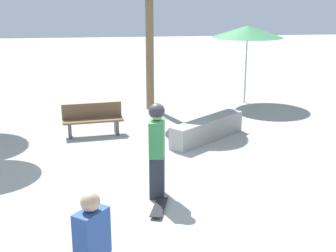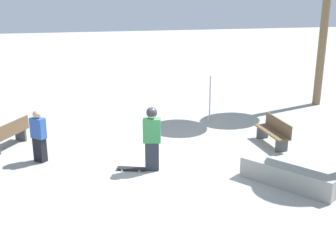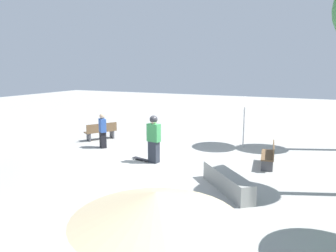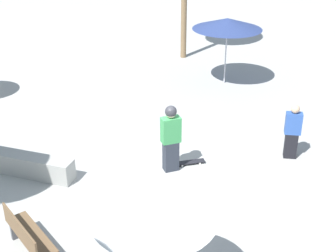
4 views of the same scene
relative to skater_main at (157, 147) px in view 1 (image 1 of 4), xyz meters
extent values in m
plane|color=#9E9E99|center=(-0.05, 0.60, -0.98)|extent=(60.00, 60.00, 0.00)
cube|color=#282D38|center=(0.00, 0.00, -0.57)|extent=(0.33, 0.42, 0.82)
cube|color=#388C4C|center=(0.00, 0.00, 0.18)|extent=(0.35, 0.52, 0.68)
sphere|color=beige|center=(0.00, 0.00, 0.66)|extent=(0.27, 0.27, 0.27)
sphere|color=#2D2D33|center=(0.00, 0.00, 0.69)|extent=(0.30, 0.30, 0.30)
cube|color=black|center=(-0.03, -0.59, -0.92)|extent=(0.42, 0.82, 0.02)
cylinder|color=silver|center=(-0.01, -0.86, -0.96)|extent=(0.04, 0.06, 0.05)
cylinder|color=silver|center=(-0.18, -0.81, -0.96)|extent=(0.04, 0.06, 0.05)
cylinder|color=silver|center=(0.13, -0.38, -0.96)|extent=(0.04, 0.06, 0.05)
cylinder|color=silver|center=(-0.04, -0.33, -0.96)|extent=(0.04, 0.06, 0.05)
cube|color=gray|center=(1.65, 3.29, -0.70)|extent=(2.21, 2.01, 0.56)
cube|color=#47474C|center=(-0.70, 4.10, -0.78)|extent=(0.13, 0.40, 0.40)
cube|color=#47474C|center=(-1.94, 3.93, -0.78)|extent=(0.13, 0.40, 0.40)
cube|color=brown|center=(-1.32, 4.02, -0.56)|extent=(1.64, 0.65, 0.05)
cube|color=brown|center=(-1.35, 4.21, -0.33)|extent=(1.59, 0.25, 0.40)
cylinder|color=#B7B7BC|center=(3.78, 7.27, 0.26)|extent=(0.05, 0.05, 2.49)
cone|color=#387F4C|center=(3.78, 7.27, 1.45)|extent=(2.38, 2.38, 0.38)
cylinder|color=brown|center=(0.45, 6.77, 1.42)|extent=(0.26, 0.26, 4.81)
cube|color=#2D519E|center=(-1.09, -3.16, 0.04)|extent=(0.45, 0.48, 0.60)
sphere|color=tan|center=(-1.09, -3.16, 0.46)|extent=(0.24, 0.24, 0.24)
camera|label=1|loc=(-0.80, -8.16, 2.83)|focal=50.00mm
camera|label=2|loc=(12.01, -1.44, 4.42)|focal=50.00mm
camera|label=3|loc=(10.76, 5.61, 2.64)|focal=35.00mm
camera|label=4|loc=(-9.04, 5.40, 5.48)|focal=50.00mm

